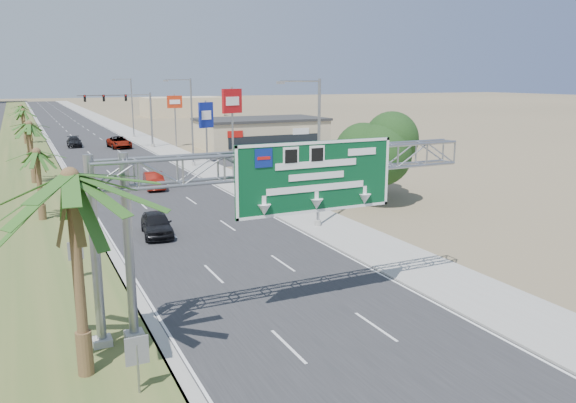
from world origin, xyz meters
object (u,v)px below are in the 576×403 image
(car_far, at_px, (74,142))
(pole_sign_red_far, at_px, (175,106))
(pole_sign_blue, at_px, (206,117))
(car_mid_lane, at_px, (154,181))
(sign_gantry, at_px, (278,177))
(store_building, at_px, (261,133))
(palm_near, at_px, (70,178))
(pole_sign_red_near, at_px, (232,107))
(car_left_lane, at_px, (157,224))
(car_right_lane, at_px, (119,142))
(signal_mast, at_px, (137,115))

(car_far, bearing_deg, pole_sign_red_far, -23.82)
(pole_sign_blue, bearing_deg, car_mid_lane, -125.07)
(sign_gantry, relative_size, car_far, 3.36)
(store_building, bearing_deg, pole_sign_red_far, 154.52)
(palm_near, xyz_separation_m, pole_sign_blue, (18.98, 45.92, -1.47))
(sign_gantry, bearing_deg, palm_near, -166.68)
(pole_sign_red_near, bearing_deg, car_left_lane, -123.56)
(store_building, relative_size, pole_sign_blue, 2.42)
(car_mid_lane, relative_size, pole_sign_blue, 0.62)
(car_left_lane, height_order, car_mid_lane, car_left_lane)
(palm_near, distance_m, pole_sign_red_far, 66.46)
(palm_near, height_order, car_far, palm_near)
(car_left_lane, distance_m, pole_sign_blue, 32.24)
(sign_gantry, height_order, car_far, sign_gantry)
(car_right_lane, height_order, pole_sign_red_near, pole_sign_red_near)
(sign_gantry, relative_size, pole_sign_blue, 2.25)
(sign_gantry, distance_m, car_mid_lane, 31.11)
(sign_gantry, height_order, car_left_lane, sign_gantry)
(car_left_lane, height_order, pole_sign_red_near, pole_sign_red_near)
(car_left_lane, bearing_deg, signal_mast, 86.84)
(car_right_lane, xyz_separation_m, pole_sign_red_near, (6.29, -31.02, 6.42))
(car_right_lane, bearing_deg, signal_mast, -38.95)
(signal_mast, distance_m, car_mid_lane, 32.05)
(car_far, relative_size, pole_sign_red_near, 0.54)
(palm_near, distance_m, pole_sign_blue, 49.71)
(store_building, bearing_deg, pole_sign_blue, -135.33)
(pole_sign_red_far, bearing_deg, car_right_lane, 163.67)
(palm_near, relative_size, pole_sign_blue, 1.12)
(sign_gantry, height_order, car_mid_lane, sign_gantry)
(signal_mast, relative_size, store_building, 0.57)
(sign_gantry, distance_m, store_building, 60.77)
(pole_sign_red_near, bearing_deg, pole_sign_red_far, 86.84)
(signal_mast, xyz_separation_m, car_left_lane, (-8.15, -47.29, -4.08))
(sign_gantry, bearing_deg, car_far, 91.71)
(sign_gantry, xyz_separation_m, store_building, (23.06, 56.07, -4.06))
(car_far, xyz_separation_m, pole_sign_blue, (12.88, -24.23, 4.74))
(car_right_lane, xyz_separation_m, car_far, (-5.81, 4.40, -0.10))
(sign_gantry, height_order, signal_mast, signal_mast)
(pole_sign_red_far, bearing_deg, store_building, -25.48)
(sign_gantry, distance_m, palm_near, 8.41)
(car_left_lane, xyz_separation_m, pole_sign_blue, (12.76, 29.24, 4.69))
(pole_sign_red_near, bearing_deg, store_building, 60.81)
(car_mid_lane, bearing_deg, pole_sign_blue, 60.84)
(car_far, height_order, pole_sign_red_near, pole_sign_red_near)
(palm_near, xyz_separation_m, store_building, (31.20, 58.00, -4.93))
(sign_gantry, relative_size, car_left_lane, 3.71)
(car_mid_lane, bearing_deg, car_far, 101.21)
(car_far, bearing_deg, pole_sign_blue, -59.70)
(store_building, bearing_deg, car_left_lane, -121.15)
(car_far, relative_size, pole_sign_blue, 0.67)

